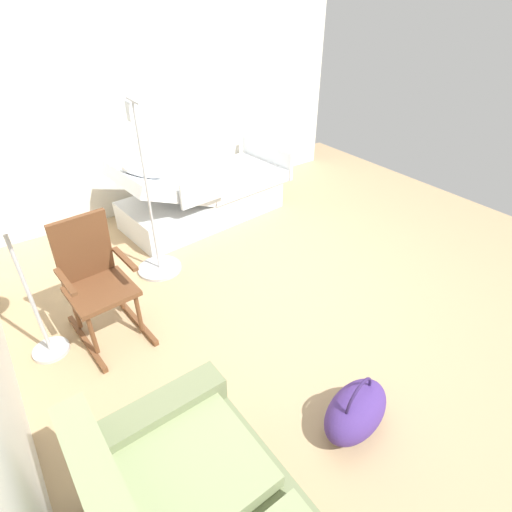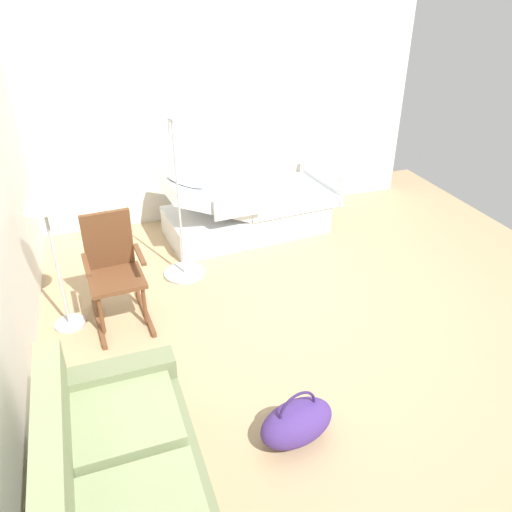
% 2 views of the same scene
% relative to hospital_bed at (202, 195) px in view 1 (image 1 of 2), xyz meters
% --- Properties ---
extents(ground_plane, '(6.45, 6.45, 0.00)m').
position_rel_hospital_bed_xyz_m(ground_plane, '(-1.90, 0.01, -0.30)').
color(ground_plane, tan).
extents(side_wall, '(0.10, 5.00, 2.70)m').
position_rel_hospital_bed_xyz_m(side_wall, '(0.73, 0.01, 1.05)').
color(side_wall, silver).
rests_on(side_wall, ground).
extents(hospital_bed, '(1.15, 2.18, 0.97)m').
position_rel_hospital_bed_xyz_m(hospital_bed, '(0.00, 0.00, 0.00)').
color(hospital_bed, silver).
rests_on(hospital_bed, ground).
extents(rocking_chair, '(0.80, 0.54, 1.05)m').
position_rel_hospital_bed_xyz_m(rocking_chair, '(-1.29, 1.66, 0.21)').
color(rocking_chair, brown).
rests_on(rocking_chair, ground).
extents(duffel_bag, '(0.43, 0.62, 0.43)m').
position_rel_hospital_bed_xyz_m(duffel_bag, '(-3.16, 0.63, -0.14)').
color(duffel_bag, '#472D7A').
rests_on(duffel_bag, ground).
extents(iv_pole, '(0.44, 0.44, 1.69)m').
position_rel_hospital_bed_xyz_m(iv_pole, '(-0.74, 0.94, -0.05)').
color(iv_pole, '#B2B5BA').
rests_on(iv_pole, ground).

